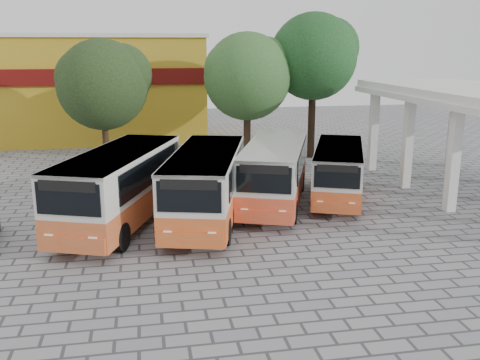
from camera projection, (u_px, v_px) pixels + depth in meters
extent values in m
plane|color=slate|center=(296.00, 234.00, 21.61)|extent=(90.00, 90.00, 0.00)
cube|color=silver|center=(374.00, 129.00, 32.38)|extent=(0.45, 0.45, 5.00)
cube|color=silver|center=(453.00, 127.00, 33.30)|extent=(0.45, 0.45, 5.00)
cube|color=#AD8919|center=(78.00, 89.00, 43.51)|extent=(20.00, 10.00, 8.00)
cube|color=#590C0A|center=(69.00, 77.00, 38.36)|extent=(20.00, 0.20, 1.20)
cube|color=silver|center=(74.00, 36.00, 42.50)|extent=(20.40, 10.40, 0.30)
cube|color=#CC5A2B|center=(121.00, 202.00, 22.56)|extent=(5.51, 9.08, 1.14)
cube|color=silver|center=(119.00, 171.00, 22.23)|extent=(5.51, 9.08, 1.60)
cube|color=silver|center=(118.00, 154.00, 22.05)|extent=(5.56, 9.10, 0.13)
cube|color=black|center=(86.00, 172.00, 21.99)|extent=(2.57, 6.75, 1.14)
cube|color=black|center=(151.00, 169.00, 22.46)|extent=(2.57, 6.75, 1.14)
cube|color=black|center=(114.00, 199.00, 18.05)|extent=(2.21, 0.87, 1.14)
cube|color=black|center=(113.00, 186.00, 17.94)|extent=(1.96, 0.78, 0.37)
cylinder|color=black|center=(86.00, 237.00, 19.77)|extent=(0.31, 1.09, 1.09)
cylinder|color=black|center=(151.00, 233.00, 20.18)|extent=(0.31, 1.09, 1.09)
cylinder|color=black|center=(98.00, 196.00, 25.17)|extent=(0.31, 1.09, 1.09)
cylinder|color=black|center=(148.00, 193.00, 25.58)|extent=(0.31, 1.09, 1.09)
cube|color=#D35822|center=(206.00, 200.00, 23.00)|extent=(4.61, 8.85, 1.11)
cube|color=silver|center=(206.00, 170.00, 22.67)|extent=(4.61, 8.85, 1.56)
cube|color=silver|center=(206.00, 153.00, 22.50)|extent=(4.66, 8.86, 0.13)
cube|color=black|center=(175.00, 171.00, 22.44)|extent=(1.82, 6.78, 1.11)
cube|color=black|center=(236.00, 168.00, 22.89)|extent=(1.82, 6.78, 1.11)
cube|color=black|center=(220.00, 197.00, 18.60)|extent=(2.22, 0.63, 1.11)
cube|color=black|center=(220.00, 184.00, 18.49)|extent=(1.96, 0.57, 0.36)
cylinder|color=black|center=(185.00, 233.00, 20.27)|extent=(0.30, 1.06, 1.06)
cylinder|color=black|center=(244.00, 229.00, 20.67)|extent=(0.30, 1.06, 1.06)
cylinder|color=black|center=(176.00, 194.00, 25.53)|extent=(0.30, 1.06, 1.06)
cylinder|color=black|center=(223.00, 192.00, 25.93)|extent=(0.30, 1.06, 1.06)
cube|color=#DD502B|center=(275.00, 186.00, 25.45)|extent=(5.16, 8.58, 1.08)
cube|color=silver|center=(275.00, 159.00, 25.13)|extent=(5.16, 8.58, 1.51)
cube|color=silver|center=(275.00, 145.00, 24.97)|extent=(5.21, 8.60, 0.12)
cube|color=black|center=(249.00, 160.00, 24.91)|extent=(2.39, 6.39, 1.08)
cube|color=black|center=(301.00, 158.00, 25.35)|extent=(2.39, 6.39, 1.08)
cube|color=black|center=(300.00, 180.00, 21.18)|extent=(2.09, 0.81, 1.08)
cube|color=black|center=(301.00, 169.00, 21.08)|extent=(1.86, 0.73, 0.35)
cylinder|color=black|center=(264.00, 212.00, 22.81)|extent=(0.29, 1.03, 1.03)
cylinder|color=black|center=(314.00, 209.00, 23.19)|extent=(0.29, 1.03, 1.03)
cylinder|color=black|center=(241.00, 182.00, 27.91)|extent=(0.29, 1.03, 1.03)
cylinder|color=black|center=(283.00, 180.00, 28.30)|extent=(0.29, 1.03, 1.03)
cube|color=#C95122|center=(338.00, 183.00, 26.46)|extent=(4.71, 7.55, 0.95)
cube|color=silver|center=(339.00, 160.00, 26.18)|extent=(4.71, 7.55, 1.33)
cube|color=silver|center=(339.00, 148.00, 26.03)|extent=(4.75, 7.56, 0.11)
cube|color=black|center=(317.00, 161.00, 25.99)|extent=(2.26, 5.58, 0.95)
cube|color=black|center=(360.00, 159.00, 26.37)|extent=(2.26, 5.58, 0.95)
cube|color=black|center=(369.00, 177.00, 22.70)|extent=(1.83, 0.77, 0.95)
cube|color=black|center=(370.00, 169.00, 22.61)|extent=(1.62, 0.69, 0.31)
cylinder|color=black|center=(335.00, 204.00, 24.13)|extent=(0.25, 0.91, 0.91)
cylinder|color=black|center=(376.00, 202.00, 24.47)|extent=(0.25, 0.91, 0.91)
cylinder|color=black|center=(305.00, 179.00, 28.63)|extent=(0.25, 0.91, 0.91)
cylinder|color=black|center=(339.00, 178.00, 28.97)|extent=(0.25, 0.91, 0.91)
cylinder|color=#3D2B1A|center=(106.00, 136.00, 33.97)|extent=(0.40, 0.40, 3.70)
sphere|color=black|center=(102.00, 85.00, 33.18)|extent=(5.64, 5.64, 5.64)
sphere|color=black|center=(121.00, 75.00, 33.53)|extent=(3.95, 3.95, 3.95)
sphere|color=black|center=(85.00, 78.00, 32.72)|extent=(3.66, 3.66, 3.66)
cylinder|color=#3D2A1C|center=(247.00, 131.00, 34.93)|extent=(0.47, 0.47, 3.95)
sphere|color=#2C5722|center=(247.00, 76.00, 34.06)|extent=(5.59, 5.59, 5.59)
sphere|color=#2C5722|center=(263.00, 67.00, 34.41)|extent=(3.91, 3.91, 3.91)
sphere|color=#2C5722|center=(233.00, 70.00, 33.60)|extent=(3.63, 3.63, 3.63)
cylinder|color=black|center=(311.00, 123.00, 36.09)|extent=(0.49, 0.49, 4.65)
sphere|color=#123F15|center=(314.00, 56.00, 35.02)|extent=(5.70, 5.70, 5.70)
sphere|color=#123F15|center=(329.00, 48.00, 35.36)|extent=(3.99, 3.99, 3.99)
sphere|color=#123F15|center=(300.00, 50.00, 34.55)|extent=(3.71, 3.71, 3.71)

